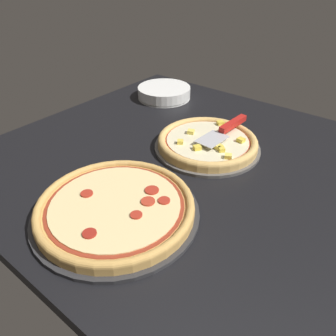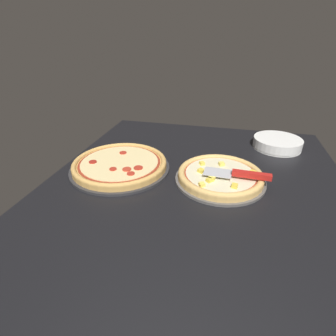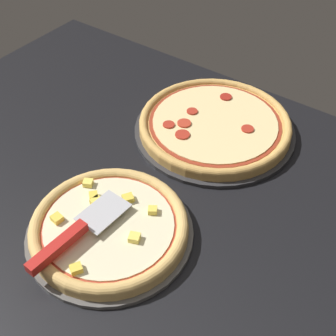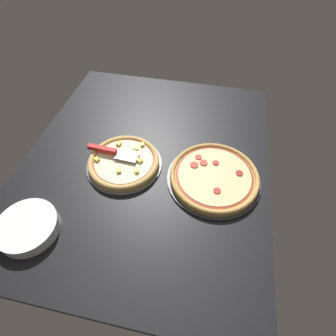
% 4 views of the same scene
% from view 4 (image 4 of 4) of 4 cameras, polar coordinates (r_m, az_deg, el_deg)
% --- Properties ---
extents(ground_plane, '(1.34, 1.12, 0.04)m').
position_cam_4_polar(ground_plane, '(1.24, -4.73, 1.44)').
color(ground_plane, black).
extents(pizza_pan_front, '(0.34, 0.34, 0.01)m').
position_cam_4_polar(pizza_pan_front, '(1.21, -9.46, 0.77)').
color(pizza_pan_front, '#565451').
rests_on(pizza_pan_front, ground_plane).
extents(pizza_front, '(0.32, 0.32, 0.04)m').
position_cam_4_polar(pizza_front, '(1.20, -9.58, 1.41)').
color(pizza_front, '#DBAD60').
rests_on(pizza_front, pizza_pan_front).
extents(pizza_pan_back, '(0.41, 0.41, 0.01)m').
position_cam_4_polar(pizza_pan_back, '(1.16, 9.89, -2.38)').
color(pizza_pan_back, '#2D2D30').
rests_on(pizza_pan_back, ground_plane).
extents(pizza_back, '(0.38, 0.38, 0.03)m').
position_cam_4_polar(pizza_back, '(1.14, 10.03, -1.75)').
color(pizza_back, tan).
rests_on(pizza_back, pizza_pan_back).
extents(serving_spatula, '(0.07, 0.24, 0.02)m').
position_cam_4_polar(serving_spatula, '(1.22, -13.08, 3.80)').
color(serving_spatula, '#B7B7BC').
rests_on(serving_spatula, pizza_front).
extents(plate_stack, '(0.22, 0.22, 0.05)m').
position_cam_4_polar(plate_stack, '(1.13, -28.21, -11.26)').
color(plate_stack, white).
rests_on(plate_stack, ground_plane).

